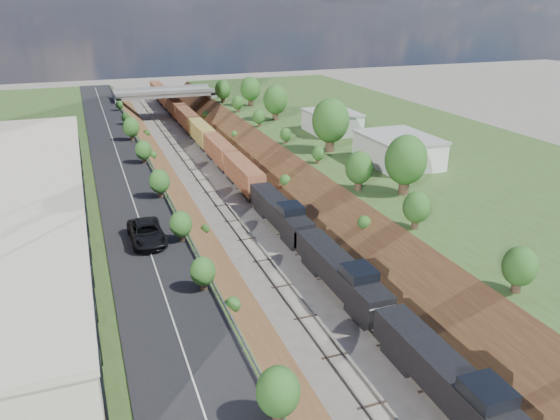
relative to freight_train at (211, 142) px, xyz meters
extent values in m
cube|color=#374C1F|center=(30.40, -24.70, 0.03)|extent=(44.00, 180.00, 5.00)
cube|color=brown|center=(-13.60, -24.70, -2.47)|extent=(10.00, 180.00, 10.00)
cube|color=brown|center=(8.40, -24.70, -2.47)|extent=(10.00, 180.00, 10.00)
cube|color=gray|center=(-5.20, -24.70, -2.38)|extent=(1.58, 180.00, 0.18)
cube|color=gray|center=(0.00, -24.70, -2.38)|extent=(1.58, 180.00, 0.18)
cube|color=black|center=(-18.10, -24.70, 2.58)|extent=(8.00, 180.00, 0.10)
cube|color=#99999E|center=(-14.00, -24.70, 3.08)|extent=(0.06, 171.00, 0.30)
cube|color=maroon|center=(-30.60, -46.70, 3.63)|extent=(14.00, 62.00, 2.20)
cube|color=beige|center=(-30.60, -46.70, 6.88)|extent=(14.00, 62.00, 4.30)
cube|color=beige|center=(-30.60, -46.70, 9.28)|extent=(14.30, 62.30, 0.50)
cube|color=gray|center=(-14.10, 37.30, 0.63)|extent=(1.50, 8.00, 6.20)
cube|color=gray|center=(8.90, 37.30, 0.63)|extent=(1.50, 8.00, 6.20)
cube|color=gray|center=(-2.60, 37.30, 3.73)|extent=(24.00, 8.00, 1.00)
cube|color=gray|center=(-2.60, 33.30, 4.53)|extent=(24.00, 0.30, 0.80)
cube|color=gray|center=(-2.60, 41.30, 4.53)|extent=(24.00, 0.30, 0.80)
cube|color=silver|center=(20.90, -32.70, 4.53)|extent=(9.00, 12.00, 4.00)
cube|color=silver|center=(20.40, -10.70, 4.33)|extent=(8.00, 10.00, 3.60)
cylinder|color=#473323|center=(14.40, -44.70, 3.84)|extent=(1.30, 1.30, 2.62)
ellipsoid|color=#255A1F|center=(14.40, -44.70, 6.99)|extent=(5.25, 5.25, 6.30)
cylinder|color=#473323|center=(-14.40, -64.70, 3.14)|extent=(0.66, 0.66, 1.22)
ellipsoid|color=#255A1F|center=(-14.40, -64.70, 4.61)|extent=(2.45, 2.45, 2.94)
cube|color=black|center=(0.00, -74.13, -0.26)|extent=(2.81, 16.85, 2.63)
cube|color=black|center=(0.00, -78.05, 1.63)|extent=(2.75, 3.10, 0.90)
cube|color=black|center=(0.00, -56.28, -0.26)|extent=(2.81, 16.85, 2.63)
cube|color=black|center=(0.00, -38.44, -0.26)|extent=(2.81, 16.85, 2.63)
cube|color=brown|center=(0.00, 23.62, 0.11)|extent=(2.81, 105.27, 3.37)
imported|color=black|center=(-18.01, -48.60, 3.62)|extent=(3.47, 7.22, 1.98)
camera|label=1|loc=(-22.77, -100.53, 25.64)|focal=35.00mm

